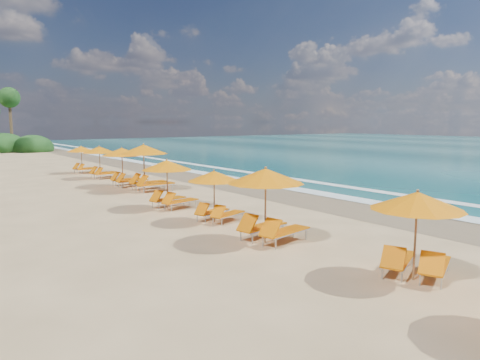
% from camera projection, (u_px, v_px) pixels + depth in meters
% --- Properties ---
extents(ground, '(160.00, 160.00, 0.00)m').
position_uv_depth(ground, '(240.00, 207.00, 19.37)').
color(ground, tan).
rests_on(ground, ground).
extents(wet_sand, '(4.00, 160.00, 0.01)m').
position_uv_depth(wet_sand, '(304.00, 197.00, 21.76)').
color(wet_sand, '#8A7052').
rests_on(wet_sand, ground).
extents(surf_foam, '(4.00, 160.00, 0.01)m').
position_uv_depth(surf_foam, '(340.00, 192.00, 23.37)').
color(surf_foam, white).
rests_on(surf_foam, ground).
extents(station_2, '(2.84, 2.80, 2.19)m').
position_uv_depth(station_2, '(417.00, 228.00, 10.38)').
color(station_2, olive).
rests_on(station_2, ground).
extents(station_3, '(2.85, 2.71, 2.40)m').
position_uv_depth(station_3, '(269.00, 200.00, 13.56)').
color(station_3, olive).
rests_on(station_3, ground).
extents(station_4, '(2.52, 2.45, 2.00)m').
position_uv_depth(station_4, '(217.00, 192.00, 16.34)').
color(station_4, olive).
rests_on(station_4, ground).
extents(station_5, '(2.64, 2.53, 2.18)m').
position_uv_depth(station_5, '(170.00, 181.00, 18.88)').
color(station_5, olive).
rests_on(station_5, ground).
extents(station_6, '(2.82, 2.60, 2.60)m').
position_uv_depth(station_6, '(148.00, 164.00, 23.72)').
color(station_6, olive).
rests_on(station_6, ground).
extents(station_7, '(2.49, 2.29, 2.32)m').
position_uv_depth(station_7, '(125.00, 164.00, 25.41)').
color(station_7, olive).
rests_on(station_7, ground).
extents(station_8, '(2.50, 2.35, 2.20)m').
position_uv_depth(station_8, '(102.00, 160.00, 28.99)').
color(station_8, olive).
rests_on(station_8, ground).
extents(station_9, '(2.41, 2.29, 2.04)m').
position_uv_depth(station_9, '(84.00, 158.00, 32.02)').
color(station_9, olive).
rests_on(station_9, ground).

